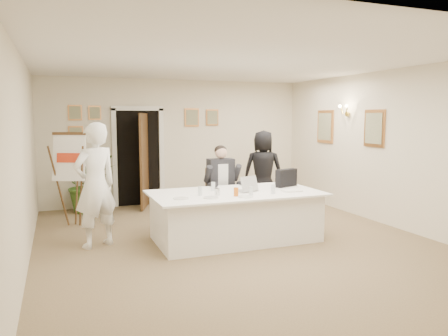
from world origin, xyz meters
TOP-DOWN VIEW (x-y plane):
  - floor at (0.00, 0.00)m, footprint 7.00×7.00m
  - ceiling at (0.00, 0.00)m, footprint 6.00×7.00m
  - wall_back at (0.00, 3.50)m, footprint 6.00×0.10m
  - wall_front at (0.00, -3.50)m, footprint 6.00×0.10m
  - wall_left at (-3.00, 0.00)m, footprint 0.10×7.00m
  - wall_right at (3.00, 0.00)m, footprint 0.10×7.00m
  - doorway at (-0.88, 3.32)m, footprint 1.14×0.86m
  - pictures_back_wall at (-0.80, 3.47)m, footprint 3.40×0.06m
  - pictures_right_wall at (2.97, 1.20)m, footprint 0.06×2.20m
  - wall_sconce at (2.90, 1.20)m, footprint 0.20×0.30m
  - conference_table at (0.04, 0.09)m, footprint 2.69×1.43m
  - seated_man at (0.17, 1.04)m, footprint 0.72×0.76m
  - flip_chart at (-2.35, 1.91)m, footprint 0.60×0.47m
  - standing_man at (-2.07, 0.50)m, footprint 0.81×0.70m
  - standing_woman at (1.47, 2.00)m, footprint 0.97×0.82m
  - potted_palm at (-2.00, 3.08)m, footprint 1.11×0.97m
  - laptop at (0.24, 0.12)m, footprint 0.44×0.45m
  - laptop_bag at (1.06, 0.29)m, footprint 0.44×0.25m
  - paper_stack at (0.90, -0.19)m, footprint 0.29×0.21m
  - plate_left at (-0.92, -0.16)m, footprint 0.27×0.27m
  - plate_mid at (-0.50, -0.26)m, footprint 0.24×0.24m
  - plate_near at (0.01, -0.37)m, footprint 0.23×0.23m
  - glass_a at (-0.58, -0.01)m, footprint 0.07×0.07m
  - glass_b at (0.13, -0.30)m, footprint 0.07×0.07m
  - glass_c at (0.53, -0.26)m, footprint 0.07×0.07m
  - glass_d at (-0.24, 0.35)m, footprint 0.08×0.08m
  - oj_glass at (-0.09, -0.25)m, footprint 0.08×0.08m
  - steel_jug at (-0.33, -0.08)m, footprint 0.10×0.10m

SIDE VIEW (x-z plane):
  - floor at x=0.00m, z-range 0.00..0.00m
  - conference_table at x=0.04m, z-range 0.01..0.78m
  - potted_palm at x=-2.00m, z-range 0.00..1.21m
  - seated_man at x=0.17m, z-range 0.00..1.48m
  - flip_chart at x=-2.35m, z-range -0.06..1.60m
  - plate_left at x=-0.92m, z-range 0.78..0.79m
  - plate_mid at x=-0.50m, z-range 0.78..0.79m
  - plate_near at x=0.01m, z-range 0.78..0.79m
  - paper_stack at x=0.90m, z-range 0.78..0.80m
  - steel_jug at x=-0.33m, z-range 0.78..0.89m
  - oj_glass at x=-0.09m, z-range 0.78..0.91m
  - standing_woman at x=1.47m, z-range 0.00..1.68m
  - glass_a at x=-0.58m, z-range 0.77..0.92m
  - glass_b at x=0.13m, z-range 0.77..0.92m
  - glass_c at x=0.53m, z-range 0.77..0.92m
  - glass_d at x=-0.24m, z-range 0.77..0.92m
  - laptop at x=0.24m, z-range 0.78..1.05m
  - laptop_bag at x=1.06m, z-range 0.77..1.08m
  - standing_man at x=-2.07m, z-range 0.00..1.88m
  - doorway at x=-0.88m, z-range -0.06..2.14m
  - wall_back at x=0.00m, z-range 0.00..2.80m
  - wall_front at x=0.00m, z-range 0.00..2.80m
  - wall_left at x=-3.00m, z-range 0.00..2.80m
  - wall_right at x=3.00m, z-range 0.00..2.80m
  - pictures_right_wall at x=2.97m, z-range 1.35..2.15m
  - pictures_back_wall at x=-0.80m, z-range 1.45..2.25m
  - wall_sconce at x=2.90m, z-range 1.98..2.22m
  - ceiling at x=0.00m, z-range 2.79..2.81m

